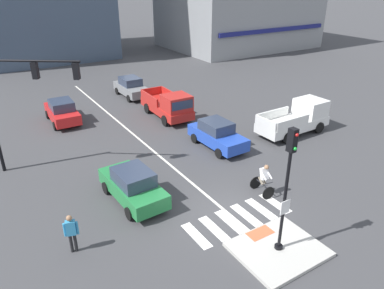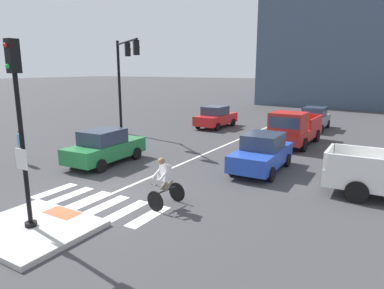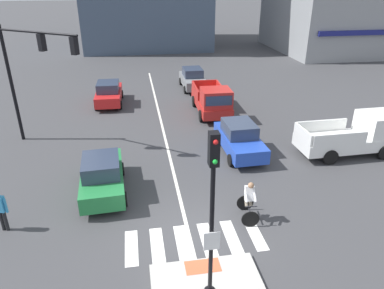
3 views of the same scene
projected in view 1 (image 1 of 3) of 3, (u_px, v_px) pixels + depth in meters
name	position (u px, v px, depth m)	size (l,w,h in m)	color
ground_plane	(233.00, 214.00, 16.24)	(300.00, 300.00, 0.00)	#3D3D3F
traffic_island	(278.00, 249.00, 14.04)	(3.28, 2.78, 0.15)	#B2AFA8
tactile_pad_front	(260.00, 233.00, 14.80)	(1.10, 0.60, 0.01)	#DB5B38
signal_pole	(287.00, 181.00, 12.72)	(0.44, 0.38, 4.99)	black
crosswalk_stripe_a	(196.00, 236.00, 14.88)	(0.44, 1.80, 0.01)	silver
crosswalk_stripe_b	(214.00, 228.00, 15.31)	(0.44, 1.80, 0.01)	silver
crosswalk_stripe_c	(230.00, 221.00, 15.73)	(0.44, 1.80, 0.01)	silver
crosswalk_stripe_d	(246.00, 215.00, 16.15)	(0.44, 1.80, 0.01)	silver
crosswalk_stripe_e	(261.00, 209.00, 16.57)	(0.44, 1.80, 0.01)	silver
crosswalk_stripe_f	(275.00, 203.00, 16.99)	(0.44, 1.80, 0.01)	silver
lane_centre_line	(137.00, 137.00, 23.81)	(0.14, 28.00, 0.01)	silver
traffic_light_mast	(17.00, 94.00, 17.85)	(4.19, 3.03, 6.23)	black
car_green_westbound_near	(133.00, 185.00, 16.87)	(2.00, 4.18, 1.64)	#237A3D
car_blue_eastbound_mid	(217.00, 134.00, 22.18)	(1.92, 4.14, 1.64)	#2347B7
car_red_westbound_distant	(62.00, 111.00, 25.87)	(1.92, 4.14, 1.64)	red
car_grey_eastbound_distant	(131.00, 87.00, 31.33)	(1.87, 4.11, 1.64)	slate
pickup_truck_red_eastbound_far	(169.00, 106.00, 26.45)	(2.15, 5.14, 2.08)	red
pickup_truck_white_cross_right	(298.00, 118.00, 24.18)	(5.14, 2.14, 2.08)	white
cyclist	(264.00, 179.00, 17.30)	(0.78, 1.16, 1.68)	black
pedestrian_at_curb_left	(71.00, 231.00, 13.64)	(0.53, 0.32, 1.67)	black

